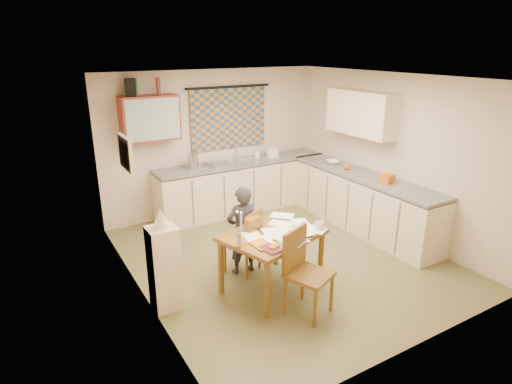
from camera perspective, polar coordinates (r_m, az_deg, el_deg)
floor at (r=6.21m, az=3.63°, el=-8.80°), size 4.00×4.50×0.02m
ceiling at (r=5.50m, az=4.20°, el=15.08°), size 4.00×4.50×0.02m
wall_back at (r=7.64m, az=-5.75°, el=6.60°), size 4.00×0.02×2.50m
wall_front at (r=4.19m, az=21.66°, el=-5.44°), size 4.00×0.02×2.50m
wall_left at (r=4.93m, az=-15.79°, el=-1.10°), size 0.02×4.50×2.50m
wall_right at (r=7.03m, az=17.61°, el=4.70°), size 0.02×4.50×2.50m
window_blind at (r=7.66m, az=-3.66°, el=9.74°), size 1.45×0.03×1.05m
curtain_rod at (r=7.57m, az=-3.68°, el=13.83°), size 1.60×0.04×0.04m
wall_cabinet at (r=6.97m, az=-13.97°, el=9.54°), size 0.90×0.34×0.70m
wall_cabinet_glass at (r=6.81m, az=-13.54°, el=9.36°), size 0.84×0.02×0.64m
upper_cabinet_right at (r=7.16m, az=13.83°, el=10.20°), size 0.34×1.30×0.70m
framed_print at (r=5.19m, az=-17.00°, el=4.98°), size 0.04×0.50×0.40m
print_canvas at (r=5.19m, az=-16.73°, el=5.02°), size 0.01×0.42×0.32m
counter_back at (r=7.79m, az=-1.42°, el=0.85°), size 3.30×0.62×0.92m
counter_right at (r=7.20m, az=13.88°, el=-1.28°), size 0.62×2.95×0.92m
stove at (r=6.52m, az=20.78°, el=-4.50°), size 0.54×0.54×0.84m
sink at (r=7.63m, az=-1.91°, el=3.82°), size 0.62×0.54×0.10m
tap at (r=7.74m, az=-2.59°, el=5.41°), size 0.03×0.03×0.28m
dish_rack at (r=7.40m, az=-5.28°, el=3.82°), size 0.41×0.37×0.06m
kettle at (r=7.21m, az=-8.45°, el=4.01°), size 0.22×0.22×0.24m
mixing_bowl at (r=7.93m, az=2.25°, el=5.29°), size 0.32×0.32×0.16m
soap_bottle at (r=7.81m, az=0.12°, el=5.15°), size 0.11×0.12×0.17m
bowl at (r=7.58m, az=10.24°, el=3.95°), size 0.40×0.40×0.06m
orange_bag at (r=6.72m, az=17.08°, el=1.72°), size 0.25×0.21×0.12m
fruit_orange at (r=7.25m, az=12.01°, el=3.31°), size 0.10×0.10×0.10m
speaker at (r=6.84m, az=-16.38°, el=13.24°), size 0.21×0.24×0.26m
bottle_green at (r=6.86m, az=-15.82°, el=13.30°), size 0.09×0.09×0.26m
bottle_brown at (r=6.96m, az=-12.92°, el=13.60°), size 0.09×0.09×0.26m
dining_table at (r=5.31m, az=2.14°, el=-9.13°), size 1.33×1.15×0.75m
chair_far at (r=5.75m, az=-1.68°, el=-8.01°), size 0.54×0.54×0.87m
chair_near at (r=4.94m, az=6.85°, el=-12.60°), size 0.58×0.58×0.98m
person at (r=5.58m, az=-1.85°, el=-5.16°), size 0.47×0.34×1.20m
shelf_stand at (r=4.99m, az=-12.10°, el=-9.96°), size 0.32×0.30×1.01m
lampshade at (r=4.73m, az=-12.61°, el=-3.45°), size 0.20×0.20×0.22m
letter_rack at (r=5.20m, az=-0.34°, el=-4.26°), size 0.24×0.16×0.16m
mug at (r=5.28m, az=8.48°, el=-4.43°), size 0.25×0.25×0.10m
magazine at (r=4.69m, az=1.14°, el=-7.95°), size 0.26×0.30×0.02m
book at (r=4.79m, az=-0.23°, el=-7.33°), size 0.23×0.29×0.02m
orange_box at (r=4.76m, az=2.41°, el=-7.37°), size 0.14×0.12×0.04m
eyeglasses at (r=5.08m, az=5.44°, el=-5.81°), size 0.13×0.05×0.02m
candle_holder at (r=4.78m, az=-2.27°, el=-6.32°), size 0.08×0.08×0.18m
candle at (r=4.73m, az=-1.99°, el=-3.97°), size 0.03×0.03×0.22m
candle_flame at (r=4.67m, az=-2.54°, el=-2.65°), size 0.02×0.02×0.02m
papers at (r=5.14m, az=3.81°, el=-5.42°), size 1.04×1.06×0.02m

